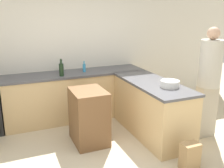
# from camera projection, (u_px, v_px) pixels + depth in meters

# --- Properties ---
(ground_plane) EXTENTS (14.00, 14.00, 0.00)m
(ground_plane) POSITION_uv_depth(u_px,v_px,m) (112.00, 165.00, 3.67)
(ground_plane) COLOR beige
(wall_back) EXTENTS (8.00, 0.06, 2.70)m
(wall_back) POSITION_uv_depth(u_px,v_px,m) (70.00, 49.00, 5.24)
(wall_back) COLOR silver
(wall_back) RESTS_ON ground_plane
(counter_back) EXTENTS (2.73, 0.66, 0.94)m
(counter_back) POSITION_uv_depth(u_px,v_px,m) (76.00, 95.00, 5.18)
(counter_back) COLOR #D6B27A
(counter_back) RESTS_ON ground_plane
(counter_peninsula) EXTENTS (0.69, 1.75, 0.94)m
(counter_peninsula) POSITION_uv_depth(u_px,v_px,m) (151.00, 108.00, 4.51)
(counter_peninsula) COLOR #D6B27A
(counter_peninsula) RESTS_ON ground_plane
(island_table) EXTENTS (0.52, 0.66, 0.89)m
(island_table) POSITION_uv_depth(u_px,v_px,m) (89.00, 117.00, 4.22)
(island_table) COLOR brown
(island_table) RESTS_ON ground_plane
(mixing_bowl) EXTENTS (0.29, 0.29, 0.11)m
(mixing_bowl) POSITION_uv_depth(u_px,v_px,m) (170.00, 84.00, 4.10)
(mixing_bowl) COLOR white
(mixing_bowl) RESTS_ON counter_peninsula
(wine_bottle_dark) EXTENTS (0.08, 0.08, 0.31)m
(wine_bottle_dark) POSITION_uv_depth(u_px,v_px,m) (61.00, 69.00, 4.76)
(wine_bottle_dark) COLOR black
(wine_bottle_dark) RESTS_ON counter_back
(vinegar_bottle_clear) EXTENTS (0.08, 0.08, 0.25)m
(vinegar_bottle_clear) POSITION_uv_depth(u_px,v_px,m) (62.00, 67.00, 5.07)
(vinegar_bottle_clear) COLOR silver
(vinegar_bottle_clear) RESTS_ON counter_back
(dish_soap_bottle) EXTENTS (0.06, 0.06, 0.21)m
(dish_soap_bottle) POSITION_uv_depth(u_px,v_px,m) (84.00, 68.00, 5.08)
(dish_soap_bottle) COLOR #338CBF
(dish_soap_bottle) RESTS_ON counter_back
(person_at_peninsula) EXTENTS (0.36, 0.36, 1.85)m
(person_at_peninsula) POSITION_uv_depth(u_px,v_px,m) (209.00, 79.00, 4.28)
(person_at_peninsula) COLOR #ADA38E
(person_at_peninsula) RESTS_ON ground_plane
(paper_bag) EXTENTS (0.24, 0.17, 0.38)m
(paper_bag) POSITION_uv_depth(u_px,v_px,m) (190.00, 156.00, 3.54)
(paper_bag) COLOR #A88456
(paper_bag) RESTS_ON ground_plane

